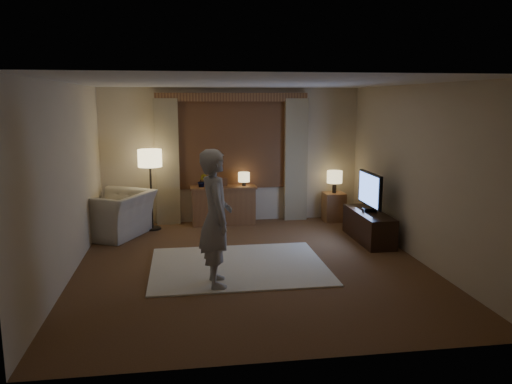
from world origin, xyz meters
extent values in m
cube|color=brown|center=(0.00, 0.00, -0.01)|extent=(5.00, 5.50, 0.02)
cube|color=silver|center=(0.00, 0.00, 2.61)|extent=(5.00, 5.50, 0.02)
cube|color=beige|center=(0.00, 2.76, 1.30)|extent=(5.00, 0.02, 2.60)
cube|color=beige|center=(0.00, -2.76, 1.30)|extent=(5.00, 0.02, 2.60)
cube|color=beige|center=(-2.51, 0.00, 1.30)|extent=(0.02, 5.50, 2.60)
cube|color=beige|center=(2.51, 0.00, 1.30)|extent=(0.02, 5.50, 2.60)
cube|color=black|center=(0.00, 2.73, 1.55)|extent=(2.00, 0.01, 1.70)
cube|color=brown|center=(0.00, 2.72, 1.55)|extent=(2.08, 0.04, 1.78)
cube|color=tan|center=(-1.25, 2.65, 1.20)|extent=(0.45, 0.12, 2.40)
cube|color=tan|center=(1.25, 2.65, 1.20)|extent=(0.45, 0.12, 2.40)
cube|color=brown|center=(0.00, 2.67, 2.42)|extent=(2.90, 0.14, 0.16)
cube|color=#EEE2C8|center=(-0.20, -0.04, 0.01)|extent=(2.50, 2.00, 0.02)
cube|color=brown|center=(-0.20, 2.50, 0.35)|extent=(1.20, 0.40, 0.70)
cube|color=brown|center=(-0.20, 2.50, 0.80)|extent=(0.16, 0.02, 0.20)
imported|color=#999999|center=(-0.60, 2.50, 0.85)|extent=(0.17, 0.13, 0.30)
cylinder|color=black|center=(0.20, 2.50, 0.76)|extent=(0.08, 0.08, 0.12)
cylinder|color=#FFE399|center=(0.20, 2.50, 0.91)|extent=(0.22, 0.22, 0.18)
cylinder|color=black|center=(-1.55, 2.29, 0.01)|extent=(0.32, 0.32, 0.03)
cylinder|color=black|center=(-1.55, 2.29, 0.59)|extent=(0.04, 0.04, 1.18)
cylinder|color=#FFE399|center=(-1.55, 2.29, 1.33)|extent=(0.43, 0.43, 0.32)
imported|color=beige|center=(-2.15, 1.91, 0.39)|extent=(1.47, 1.54, 0.78)
cube|color=brown|center=(1.99, 2.45, 0.28)|extent=(0.40, 0.40, 0.56)
cylinder|color=black|center=(1.99, 2.45, 0.66)|extent=(0.08, 0.08, 0.20)
cylinder|color=#FFE399|center=(1.99, 2.45, 0.88)|extent=(0.30, 0.30, 0.24)
cube|color=black|center=(2.15, 0.98, 0.25)|extent=(0.45, 1.40, 0.50)
cube|color=black|center=(2.15, 0.98, 0.53)|extent=(0.23, 0.10, 0.06)
cube|color=black|center=(2.15, 0.98, 0.89)|extent=(0.05, 0.93, 0.57)
cube|color=#5580E7|center=(2.12, 0.98, 0.89)|extent=(0.00, 0.86, 0.51)
imported|color=#B3ADA5|center=(-0.57, -0.74, 0.90)|extent=(0.47, 0.67, 1.76)
camera|label=1|loc=(-0.97, -6.90, 2.37)|focal=35.00mm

